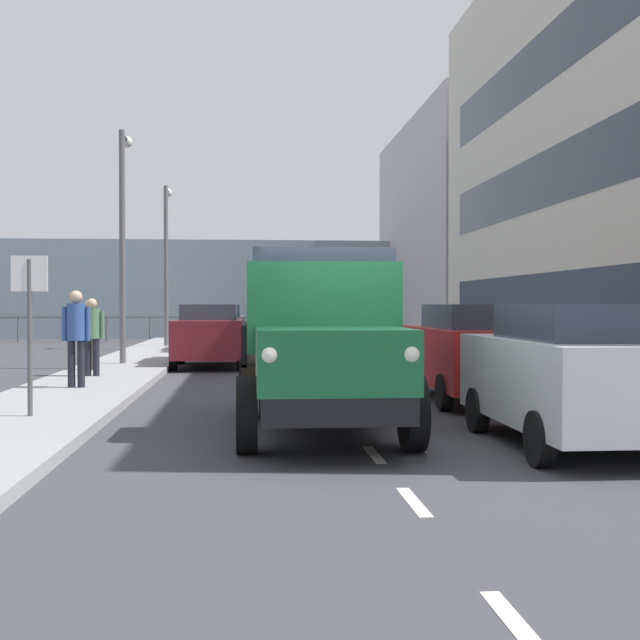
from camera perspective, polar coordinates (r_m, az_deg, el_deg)
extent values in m
plane|color=#38383D|center=(20.19, -0.75, -3.83)|extent=(80.00, 80.00, 0.00)
cube|color=gray|center=(21.03, 12.01, -3.46)|extent=(2.38, 41.30, 0.15)
cube|color=gray|center=(20.38, -13.91, -3.60)|extent=(2.38, 41.30, 0.15)
cube|color=silver|center=(4.92, 13.15, -19.36)|extent=(0.12, 1.10, 0.01)
cube|color=silver|center=(7.59, 6.29, -11.99)|extent=(0.12, 1.10, 0.01)
cube|color=silver|center=(9.83, 3.65, -8.98)|extent=(0.12, 1.10, 0.01)
cube|color=silver|center=(12.66, 1.71, -6.73)|extent=(0.12, 1.10, 0.01)
cube|color=silver|center=(15.37, 0.54, -5.35)|extent=(0.12, 1.10, 0.01)
cube|color=silver|center=(17.86, -0.21, -4.46)|extent=(0.12, 1.10, 0.01)
cube|color=silver|center=(20.20, -0.75, -3.82)|extent=(0.12, 1.10, 0.01)
cube|color=silver|center=(22.98, -1.25, -3.23)|extent=(0.12, 1.10, 0.01)
cube|color=silver|center=(25.39, -1.59, -2.82)|extent=(0.12, 1.10, 0.01)
cube|color=silver|center=(27.68, -1.85, -2.50)|extent=(0.12, 1.10, 0.01)
cube|color=silver|center=(30.31, -2.11, -2.20)|extent=(0.12, 1.10, 0.01)
cube|color=silver|center=(32.76, -2.32, -1.95)|extent=(0.12, 1.10, 0.01)
cube|color=silver|center=(35.37, -2.50, -1.73)|extent=(0.12, 1.10, 0.01)
cube|color=silver|center=(37.82, -2.65, -1.55)|extent=(0.12, 1.10, 0.01)
cube|color=#2D3847|center=(20.40, 16.13, 1.24)|extent=(0.08, 19.42, 1.40)
cube|color=#2D3847|center=(20.63, 16.17, 9.60)|extent=(0.08, 19.42, 1.40)
cube|color=#2D3847|center=(21.29, 16.21, 17.61)|extent=(0.08, 19.42, 1.40)
cube|color=#B7B2B7|center=(40.38, 10.52, 5.74)|extent=(6.74, 15.89, 10.07)
cube|color=gray|center=(43.74, -2.95, 2.07)|extent=(80.00, 0.80, 5.00)
cylinder|color=#4C5156|center=(42.99, 16.21, -0.49)|extent=(0.08, 0.08, 1.20)
cylinder|color=#4C5156|center=(42.32, 13.68, -0.50)|extent=(0.08, 0.08, 1.20)
cylinder|color=#4C5156|center=(41.73, 11.08, -0.51)|extent=(0.08, 0.08, 1.20)
cylinder|color=#4C5156|center=(41.22, 8.40, -0.52)|extent=(0.08, 0.08, 1.20)
cylinder|color=#4C5156|center=(40.81, 5.67, -0.53)|extent=(0.08, 0.08, 1.20)
cylinder|color=#4C5156|center=(40.50, 2.89, -0.54)|extent=(0.08, 0.08, 1.20)
cylinder|color=#4C5156|center=(40.28, 0.06, -0.55)|extent=(0.08, 0.08, 1.20)
cylinder|color=#4C5156|center=(40.16, -2.78, -0.55)|extent=(0.08, 0.08, 1.20)
cylinder|color=#4C5156|center=(40.13, -5.63, -0.56)|extent=(0.08, 0.08, 1.20)
cylinder|color=#4C5156|center=(40.21, -8.49, -0.56)|extent=(0.08, 0.08, 1.20)
cylinder|color=#4C5156|center=(40.39, -11.32, -0.56)|extent=(0.08, 0.08, 1.20)
cylinder|color=#4C5156|center=(40.66, -14.12, -0.56)|extent=(0.08, 0.08, 1.20)
cylinder|color=#4C5156|center=(41.04, -16.88, -0.56)|extent=(0.08, 0.08, 1.20)
cylinder|color=#4C5156|center=(41.50, -19.58, -0.56)|extent=(0.08, 0.08, 1.20)
cube|color=#4C5156|center=(40.14, -2.78, 0.19)|extent=(28.00, 0.08, 0.08)
cube|color=black|center=(11.54, -0.09, -4.50)|extent=(1.64, 5.60, 0.30)
cube|color=#196038|center=(9.67, 0.81, -2.61)|extent=(1.72, 1.90, 0.70)
cube|color=silver|center=(8.78, 1.39, -3.17)|extent=(1.16, 0.08, 0.56)
sphere|color=white|center=(8.88, 6.11, -2.29)|extent=(0.20, 0.20, 0.20)
sphere|color=white|center=(8.72, -3.42, -2.35)|extent=(0.20, 0.20, 0.20)
cube|color=#196038|center=(11.15, 0.05, 0.83)|extent=(1.93, 1.34, 1.15)
cube|color=#2D3847|center=(11.16, 0.05, 3.27)|extent=(1.78, 1.23, 0.56)
cube|color=#2D2319|center=(12.86, -0.58, -2.91)|extent=(2.10, 2.80, 0.16)
cube|color=black|center=(12.95, 3.87, -1.46)|extent=(0.08, 2.80, 0.56)
cube|color=black|center=(12.81, -5.09, -1.49)|extent=(0.08, 2.80, 0.56)
cylinder|color=black|center=(10.03, 6.25, -6.21)|extent=(0.24, 0.90, 0.90)
cylinder|color=black|center=(9.85, -4.92, -6.34)|extent=(0.24, 0.90, 0.90)
cylinder|color=black|center=(13.19, 3.55, -4.47)|extent=(0.24, 0.90, 0.90)
cylinder|color=black|center=(13.05, -4.89, -4.53)|extent=(0.24, 0.90, 0.90)
cube|color=#B7BABF|center=(10.71, 16.79, -3.91)|extent=(1.84, 3.96, 1.00)
cube|color=#2D3847|center=(10.49, 17.21, -0.13)|extent=(1.51, 2.18, 0.42)
cylinder|color=black|center=(11.65, 10.50, -5.96)|extent=(0.18, 0.60, 0.60)
cylinder|color=black|center=(12.22, 18.48, -5.66)|extent=(0.18, 0.60, 0.60)
cylinder|color=black|center=(9.32, 14.53, -7.72)|extent=(0.18, 0.60, 0.60)
cube|color=#B21E1E|center=(15.32, 10.08, -2.40)|extent=(1.68, 4.33, 1.00)
cube|color=#2D3847|center=(15.10, 10.28, 0.25)|extent=(1.37, 2.38, 0.42)
cylinder|color=black|center=(16.48, 6.19, -3.89)|extent=(0.18, 0.60, 0.60)
cylinder|color=black|center=(16.86, 11.52, -3.80)|extent=(0.18, 0.60, 0.60)
cylinder|color=black|center=(13.87, 8.31, -4.83)|extent=(0.18, 0.60, 0.60)
cylinder|color=black|center=(14.31, 14.55, -4.67)|extent=(0.18, 0.60, 0.60)
cube|color=maroon|center=(23.59, -7.43, -1.19)|extent=(1.82, 4.33, 1.00)
cube|color=#2D3847|center=(23.78, -7.42, 0.54)|extent=(1.49, 2.38, 0.42)
cylinder|color=black|center=(22.25, -5.36, -2.61)|extent=(0.18, 0.60, 0.60)
cylinder|color=black|center=(22.34, -9.81, -2.61)|extent=(0.18, 0.60, 0.60)
cylinder|color=black|center=(24.93, -5.30, -2.22)|extent=(0.18, 0.60, 0.60)
cylinder|color=black|center=(25.01, -9.27, -2.22)|extent=(0.18, 0.60, 0.60)
cube|color=slate|center=(30.08, -6.87, -0.71)|extent=(1.88, 4.42, 1.00)
cube|color=#2D3847|center=(30.27, -6.86, 0.65)|extent=(1.54, 2.43, 0.42)
cylinder|color=black|center=(28.71, -5.18, -1.79)|extent=(0.18, 0.60, 0.60)
cylinder|color=black|center=(28.78, -8.75, -1.79)|extent=(0.18, 0.60, 0.60)
cylinder|color=black|center=(31.45, -5.15, -1.54)|extent=(0.18, 0.60, 0.60)
cylinder|color=black|center=(31.51, -8.40, -1.54)|extent=(0.18, 0.60, 0.60)
cylinder|color=black|center=(16.69, -15.71, -2.85)|extent=(0.14, 0.14, 0.89)
cylinder|color=black|center=(16.73, -16.32, -2.85)|extent=(0.14, 0.14, 0.89)
cylinder|color=#2D4C8C|center=(16.68, -16.03, -0.12)|extent=(0.34, 0.34, 0.70)
cylinder|color=#2D4C8C|center=(16.64, -15.29, -0.24)|extent=(0.09, 0.09, 0.65)
cylinder|color=#2D4C8C|center=(16.72, -16.77, -0.25)|extent=(0.09, 0.09, 0.65)
sphere|color=tan|center=(16.67, -16.04, 1.49)|extent=(0.24, 0.24, 0.24)
cylinder|color=black|center=(19.27, -14.77, -2.43)|extent=(0.14, 0.14, 0.82)
cylinder|color=black|center=(19.30, -15.29, -2.42)|extent=(0.14, 0.14, 0.82)
cylinder|color=#47724C|center=(19.25, -15.04, -0.23)|extent=(0.34, 0.34, 0.65)
cylinder|color=#47724C|center=(19.22, -14.39, -0.33)|extent=(0.09, 0.09, 0.60)
cylinder|color=#47724C|center=(19.30, -15.68, -0.33)|extent=(0.09, 0.09, 0.60)
sphere|color=tan|center=(19.25, -15.05, 1.07)|extent=(0.22, 0.22, 0.22)
cylinder|color=#4C473D|center=(21.13, -14.94, -2.13)|extent=(0.14, 0.14, 0.82)
cylinder|color=#4C473D|center=(21.17, -15.42, -2.13)|extent=(0.14, 0.14, 0.82)
cylinder|color=black|center=(21.12, -15.18, -0.15)|extent=(0.34, 0.34, 0.65)
cylinder|color=black|center=(21.08, -14.60, -0.24)|extent=(0.09, 0.09, 0.59)
cylinder|color=black|center=(21.16, -15.77, -0.24)|extent=(0.09, 0.09, 0.59)
sphere|color=tan|center=(21.12, -15.19, 1.02)|extent=(0.22, 0.22, 0.22)
cylinder|color=#59595B|center=(23.28, -13.11, 4.80)|extent=(0.16, 0.16, 6.20)
cylinder|color=#59595B|center=(24.11, -12.98, 11.86)|extent=(0.10, 0.90, 0.10)
sphere|color=silver|center=(24.53, -12.83, 11.55)|extent=(0.32, 0.32, 0.32)
cylinder|color=#59595B|center=(32.78, -10.28, 3.59)|extent=(0.16, 0.16, 6.07)
cylinder|color=#59595B|center=(33.49, -10.22, 8.58)|extent=(0.10, 0.90, 0.10)
sphere|color=silver|center=(33.92, -10.15, 8.40)|extent=(0.32, 0.32, 0.32)
cylinder|color=#4C4C4C|center=(12.59, -18.87, -1.13)|extent=(0.07, 0.07, 2.20)
cube|color=silver|center=(12.59, -18.90, 2.96)|extent=(0.50, 0.04, 0.50)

